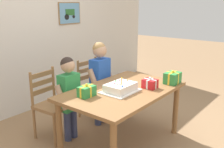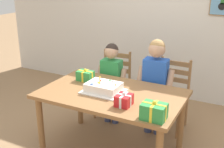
% 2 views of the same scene
% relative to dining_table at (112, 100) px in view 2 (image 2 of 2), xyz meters
% --- Properties ---
extents(back_wall, '(6.40, 0.11, 2.60)m').
position_rel_dining_table_xyz_m(back_wall, '(0.00, 1.91, 0.65)').
color(back_wall, silver).
rests_on(back_wall, ground).
extents(dining_table, '(1.54, 0.95, 0.74)m').
position_rel_dining_table_xyz_m(dining_table, '(0.00, 0.00, 0.00)').
color(dining_table, olive).
rests_on(dining_table, ground).
extents(birthday_cake, '(0.44, 0.34, 0.19)m').
position_rel_dining_table_xyz_m(birthday_cake, '(-0.08, -0.03, 0.14)').
color(birthday_cake, white).
rests_on(birthday_cake, dining_table).
extents(gift_box_red_large, '(0.15, 0.17, 0.15)m').
position_rel_dining_table_xyz_m(gift_box_red_large, '(0.25, -0.23, 0.15)').
color(gift_box_red_large, red).
rests_on(gift_box_red_large, dining_table).
extents(gift_box_beside_cake, '(0.22, 0.17, 0.18)m').
position_rel_dining_table_xyz_m(gift_box_beside_cake, '(0.61, -0.36, 0.16)').
color(gift_box_beside_cake, '#2D8E42').
rests_on(gift_box_beside_cake, dining_table).
extents(gift_box_corner_small, '(0.20, 0.13, 0.15)m').
position_rel_dining_table_xyz_m(gift_box_corner_small, '(-0.45, 0.18, 0.15)').
color(gift_box_corner_small, '#2D8E42').
rests_on(gift_box_corner_small, dining_table).
extents(chair_left, '(0.45, 0.45, 0.92)m').
position_rel_dining_table_xyz_m(chair_left, '(-0.42, 0.86, -0.18)').
color(chair_left, '#996B42').
rests_on(chair_left, ground).
extents(chair_right, '(0.43, 0.43, 0.92)m').
position_rel_dining_table_xyz_m(chair_right, '(0.42, 0.86, -0.18)').
color(chair_right, '#996B42').
rests_on(chair_right, ground).
extents(child_older, '(0.45, 0.26, 1.23)m').
position_rel_dining_table_xyz_m(child_older, '(0.28, 0.61, 0.10)').
color(child_older, '#38426B').
rests_on(child_older, ground).
extents(child_younger, '(0.41, 0.24, 1.12)m').
position_rel_dining_table_xyz_m(child_younger, '(-0.32, 0.61, 0.03)').
color(child_younger, '#38426B').
rests_on(child_younger, ground).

